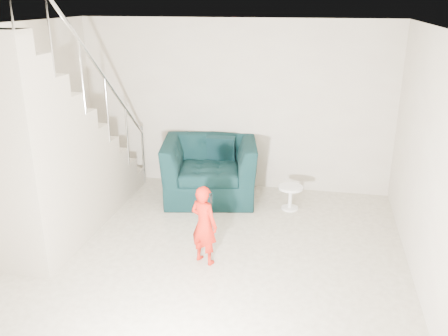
{
  "coord_description": "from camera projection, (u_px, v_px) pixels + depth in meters",
  "views": [
    {
      "loc": [
        1.35,
        -4.59,
        2.99
      ],
      "look_at": [
        0.15,
        1.2,
        0.85
      ],
      "focal_mm": 38.0,
      "sensor_mm": 36.0,
      "label": 1
    }
  ],
  "objects": [
    {
      "name": "phone",
      "position": [
        211.0,
        199.0,
        5.34
      ],
      "size": [
        0.02,
        0.05,
        0.1
      ],
      "primitive_type": "cube",
      "rotation": [
        0.0,
        0.0,
        0.05
      ],
      "color": "black",
      "rests_on": "toddler"
    },
    {
      "name": "floor",
      "position": [
        190.0,
        270.0,
        5.5
      ],
      "size": [
        5.5,
        5.5,
        0.0
      ],
      "primitive_type": "plane",
      "color": "gray",
      "rests_on": "ground"
    },
    {
      "name": "staircase",
      "position": [
        50.0,
        166.0,
        6.07
      ],
      "size": [
        1.02,
        3.03,
        3.62
      ],
      "color": "#ADA089",
      "rests_on": "floor"
    },
    {
      "name": "throw",
      "position": [
        171.0,
        161.0,
        7.41
      ],
      "size": [
        0.05,
        0.54,
        0.61
      ],
      "primitive_type": "cube",
      "color": "black",
      "rests_on": "armchair"
    },
    {
      "name": "back_wall",
      "position": [
        234.0,
        106.0,
        7.57
      ],
      "size": [
        5.0,
        0.0,
        5.0
      ],
      "primitive_type": "plane",
      "rotation": [
        1.57,
        0.0,
        0.0
      ],
      "color": "#AF9F8E",
      "rests_on": "floor"
    },
    {
      "name": "cushion",
      "position": [
        221.0,
        149.0,
        7.56
      ],
      "size": [
        0.45,
        0.21,
        0.45
      ],
      "primitive_type": "cube",
      "rotation": [
        0.21,
        0.0,
        0.0
      ],
      "color": "black",
      "rests_on": "armchair"
    },
    {
      "name": "armchair",
      "position": [
        210.0,
        169.0,
        7.38
      ],
      "size": [
        1.63,
        1.49,
        0.92
      ],
      "primitive_type": "imported",
      "rotation": [
        0.0,
        0.0,
        0.19
      ],
      "color": "black",
      "rests_on": "floor"
    },
    {
      "name": "side_table",
      "position": [
        290.0,
        194.0,
        7.01
      ],
      "size": [
        0.36,
        0.36,
        0.36
      ],
      "color": "white",
      "rests_on": "floor"
    },
    {
      "name": "right_wall",
      "position": [
        437.0,
        177.0,
        4.57
      ],
      "size": [
        0.0,
        5.5,
        5.5
      ],
      "primitive_type": "plane",
      "rotation": [
        1.57,
        0.0,
        -1.57
      ],
      "color": "#AF9F8E",
      "rests_on": "floor"
    },
    {
      "name": "front_wall",
      "position": [
        46.0,
        325.0,
        2.51
      ],
      "size": [
        5.0,
        0.0,
        5.0
      ],
      "primitive_type": "plane",
      "rotation": [
        -1.57,
        0.0,
        0.0
      ],
      "color": "#AF9F8E",
      "rests_on": "floor"
    },
    {
      "name": "ceiling",
      "position": [
        184.0,
        29.0,
        4.58
      ],
      "size": [
        5.5,
        5.5,
        0.0
      ],
      "primitive_type": "plane",
      "rotation": [
        3.14,
        0.0,
        0.0
      ],
      "color": "silver",
      "rests_on": "back_wall"
    },
    {
      "name": "toddler",
      "position": [
        204.0,
        225.0,
        5.52
      ],
      "size": [
        0.42,
        0.36,
        0.97
      ],
      "primitive_type": "imported",
      "rotation": [
        0.0,
        0.0,
        2.73
      ],
      "color": "#92040F",
      "rests_on": "floor"
    }
  ]
}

